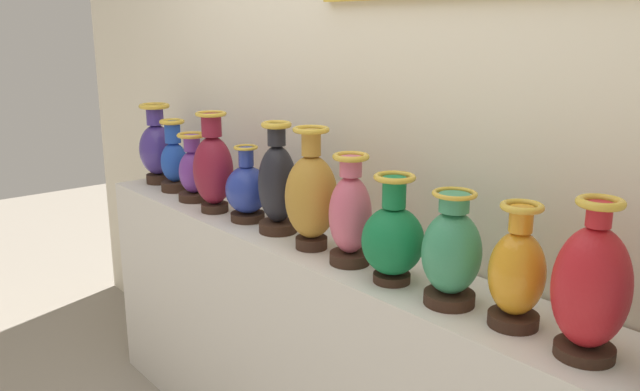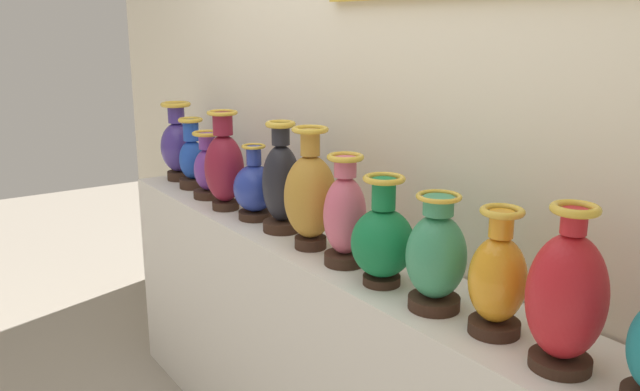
{
  "view_description": "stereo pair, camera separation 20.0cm",
  "coord_description": "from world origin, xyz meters",
  "px_view_note": "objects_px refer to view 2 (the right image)",
  "views": [
    {
      "loc": [
        1.7,
        -1.42,
        1.75
      ],
      "look_at": [
        0.0,
        0.0,
        1.17
      ],
      "focal_mm": 36.61,
      "sensor_mm": 36.0,
      "label": 1
    },
    {
      "loc": [
        1.82,
        -1.26,
        1.75
      ],
      "look_at": [
        0.0,
        0.0,
        1.17
      ],
      "focal_mm": 36.61,
      "sensor_mm": 36.0,
      "label": 2
    }
  ],
  "objects_px": {
    "vase_indigo": "(178,145)",
    "vase_cobalt": "(255,189)",
    "vase_jade": "(436,257)",
    "vase_violet": "(208,169)",
    "vase_burgundy": "(224,166)",
    "vase_onyx": "(281,184)",
    "vase_emerald": "(383,240)",
    "vase_sapphire": "(192,158)",
    "vase_amber": "(497,280)",
    "vase_ochre": "(310,195)",
    "vase_crimson": "(566,297)",
    "vase_rose": "(345,215)"
  },
  "relations": [
    {
      "from": "vase_indigo",
      "to": "vase_sapphire",
      "type": "bearing_deg",
      "value": -3.24
    },
    {
      "from": "vase_indigo",
      "to": "vase_cobalt",
      "type": "distance_m",
      "value": 0.83
    },
    {
      "from": "vase_indigo",
      "to": "vase_emerald",
      "type": "relative_size",
      "value": 1.17
    },
    {
      "from": "vase_sapphire",
      "to": "vase_jade",
      "type": "relative_size",
      "value": 1.04
    },
    {
      "from": "vase_burgundy",
      "to": "vase_crimson",
      "type": "xyz_separation_m",
      "value": [
        1.64,
        0.02,
        -0.02
      ]
    },
    {
      "from": "vase_burgundy",
      "to": "vase_jade",
      "type": "bearing_deg",
      "value": 0.64
    },
    {
      "from": "vase_cobalt",
      "to": "vase_violet",
      "type": "bearing_deg",
      "value": -178.9
    },
    {
      "from": "vase_violet",
      "to": "vase_burgundy",
      "type": "height_order",
      "value": "vase_burgundy"
    },
    {
      "from": "vase_indigo",
      "to": "vase_ochre",
      "type": "height_order",
      "value": "vase_ochre"
    },
    {
      "from": "vase_amber",
      "to": "vase_indigo",
      "type": "bearing_deg",
      "value": 179.4
    },
    {
      "from": "vase_amber",
      "to": "vase_rose",
      "type": "bearing_deg",
      "value": -178.46
    },
    {
      "from": "vase_sapphire",
      "to": "vase_emerald",
      "type": "xyz_separation_m",
      "value": [
        1.46,
        -0.04,
        -0.0
      ]
    },
    {
      "from": "vase_onyx",
      "to": "vase_ochre",
      "type": "relative_size",
      "value": 0.98
    },
    {
      "from": "vase_ochre",
      "to": "vase_emerald",
      "type": "xyz_separation_m",
      "value": [
        0.4,
        -0.01,
        -0.05
      ]
    },
    {
      "from": "vase_indigo",
      "to": "vase_burgundy",
      "type": "distance_m",
      "value": 0.63
    },
    {
      "from": "vase_burgundy",
      "to": "vase_emerald",
      "type": "distance_m",
      "value": 1.03
    },
    {
      "from": "vase_cobalt",
      "to": "vase_jade",
      "type": "bearing_deg",
      "value": -1.07
    },
    {
      "from": "vase_indigo",
      "to": "vase_cobalt",
      "type": "xyz_separation_m",
      "value": [
        0.83,
        -0.02,
        -0.06
      ]
    },
    {
      "from": "vase_onyx",
      "to": "vase_amber",
      "type": "height_order",
      "value": "vase_onyx"
    },
    {
      "from": "vase_onyx",
      "to": "vase_crimson",
      "type": "height_order",
      "value": "vase_onyx"
    },
    {
      "from": "vase_emerald",
      "to": "vase_jade",
      "type": "height_order",
      "value": "vase_emerald"
    },
    {
      "from": "vase_sapphire",
      "to": "vase_onyx",
      "type": "xyz_separation_m",
      "value": [
        0.83,
        -0.01,
        0.04
      ]
    },
    {
      "from": "vase_emerald",
      "to": "vase_amber",
      "type": "xyz_separation_m",
      "value": [
        0.41,
        0.03,
        0.0
      ]
    },
    {
      "from": "vase_rose",
      "to": "vase_jade",
      "type": "height_order",
      "value": "vase_rose"
    },
    {
      "from": "vase_violet",
      "to": "vase_burgundy",
      "type": "relative_size",
      "value": 0.72
    },
    {
      "from": "vase_violet",
      "to": "vase_ochre",
      "type": "distance_m",
      "value": 0.85
    },
    {
      "from": "vase_rose",
      "to": "vase_crimson",
      "type": "bearing_deg",
      "value": 0.29
    },
    {
      "from": "vase_rose",
      "to": "vase_sapphire",
      "type": "bearing_deg",
      "value": 178.77
    },
    {
      "from": "vase_onyx",
      "to": "vase_emerald",
      "type": "xyz_separation_m",
      "value": [
        0.63,
        -0.03,
        -0.04
      ]
    },
    {
      "from": "vase_sapphire",
      "to": "vase_crimson",
      "type": "height_order",
      "value": "vase_crimson"
    },
    {
      "from": "vase_jade",
      "to": "vase_cobalt",
      "type": "bearing_deg",
      "value": 178.93
    },
    {
      "from": "vase_rose",
      "to": "vase_jade",
      "type": "distance_m",
      "value": 0.42
    },
    {
      "from": "vase_rose",
      "to": "vase_emerald",
      "type": "height_order",
      "value": "vase_rose"
    },
    {
      "from": "vase_violet",
      "to": "vase_crimson",
      "type": "height_order",
      "value": "vase_crimson"
    },
    {
      "from": "vase_violet",
      "to": "vase_jade",
      "type": "height_order",
      "value": "vase_jade"
    },
    {
      "from": "vase_ochre",
      "to": "vase_sapphire",
      "type": "bearing_deg",
      "value": 178.55
    },
    {
      "from": "vase_cobalt",
      "to": "vase_emerald",
      "type": "xyz_separation_m",
      "value": [
        0.83,
        -0.03,
        0.02
      ]
    },
    {
      "from": "vase_indigo",
      "to": "vase_sapphire",
      "type": "distance_m",
      "value": 0.2
    },
    {
      "from": "vase_sapphire",
      "to": "vase_burgundy",
      "type": "height_order",
      "value": "vase_burgundy"
    },
    {
      "from": "vase_crimson",
      "to": "vase_cobalt",
      "type": "bearing_deg",
      "value": 179.52
    },
    {
      "from": "vase_violet",
      "to": "vase_jade",
      "type": "xyz_separation_m",
      "value": [
        1.46,
        -0.01,
        0.02
      ]
    },
    {
      "from": "vase_burgundy",
      "to": "vase_sapphire",
      "type": "bearing_deg",
      "value": 174.16
    },
    {
      "from": "vase_burgundy",
      "to": "vase_cobalt",
      "type": "bearing_deg",
      "value": 9.51
    },
    {
      "from": "vase_indigo",
      "to": "vase_violet",
      "type": "distance_m",
      "value": 0.42
    },
    {
      "from": "vase_burgundy",
      "to": "vase_ochre",
      "type": "relative_size",
      "value": 0.98
    },
    {
      "from": "vase_sapphire",
      "to": "vase_violet",
      "type": "height_order",
      "value": "vase_sapphire"
    },
    {
      "from": "vase_onyx",
      "to": "vase_sapphire",
      "type": "bearing_deg",
      "value": 179.61
    },
    {
      "from": "vase_sapphire",
      "to": "vase_violet",
      "type": "xyz_separation_m",
      "value": [
        0.21,
        -0.02,
        -0.01
      ]
    },
    {
      "from": "vase_onyx",
      "to": "vase_emerald",
      "type": "distance_m",
      "value": 0.63
    },
    {
      "from": "vase_emerald",
      "to": "vase_crimson",
      "type": "height_order",
      "value": "vase_crimson"
    }
  ]
}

